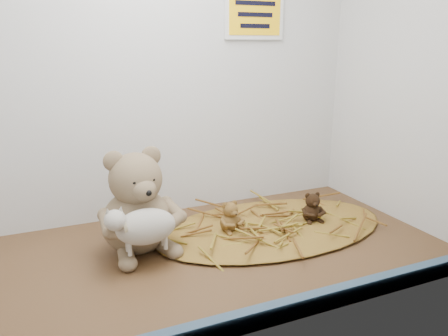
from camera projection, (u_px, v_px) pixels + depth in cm
name	position (u px, v px, depth cm)	size (l,w,h in cm)	color
alcove_shell	(175.00, 54.00, 95.90)	(120.40, 60.20, 90.40)	#463018
front_rail	(249.00, 320.00, 74.41)	(119.28, 2.20, 3.60)	#3E5F76
straw_bed	(272.00, 226.00, 115.37)	(63.93, 37.12, 1.24)	brown
main_teddy	(136.00, 201.00, 100.56)	(19.82, 20.92, 24.58)	#907659
toy_lamb	(146.00, 227.00, 93.61)	(17.04, 10.40, 11.01)	beige
mini_teddy_tan	(230.00, 215.00, 110.91)	(6.39, 6.75, 7.93)	brown
mini_teddy_brown	(312.00, 206.00, 117.31)	(6.42, 6.78, 7.97)	black
wall_sign	(254.00, 15.00, 122.69)	(16.00, 1.20, 11.00)	yellow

